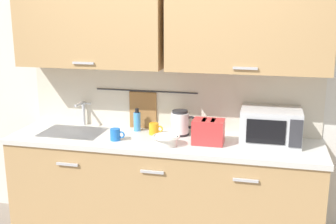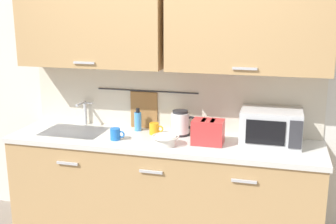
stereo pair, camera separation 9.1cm
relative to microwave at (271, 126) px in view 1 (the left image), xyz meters
The scene contains 10 objects.
counter_unit 1.04m from the microwave, behind, with size 2.53×0.64×0.90m.
back_wall_assembly 0.98m from the microwave, behind, with size 3.70×0.41×2.50m.
sink_faucet 1.63m from the microwave, behind, with size 0.09×0.17×0.22m.
microwave is the anchor object (origin of this frame).
electric_kettle 0.73m from the microwave, behind, with size 0.23×0.16×0.21m.
dish_soap_bottle 1.11m from the microwave, behind, with size 0.06×0.06×0.20m.
mug_near_sink 1.22m from the microwave, 169.55° to the right, with size 0.12×0.08×0.09m.
mixing_bowl 0.82m from the microwave, 162.14° to the right, with size 0.21×0.21×0.08m.
toaster 0.49m from the microwave, 164.23° to the right, with size 0.26×0.17×0.19m.
mug_by_kettle 0.95m from the microwave, behind, with size 0.12×0.08×0.09m.
Camera 1 is at (0.80, -2.88, 1.94)m, focal length 45.62 mm.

